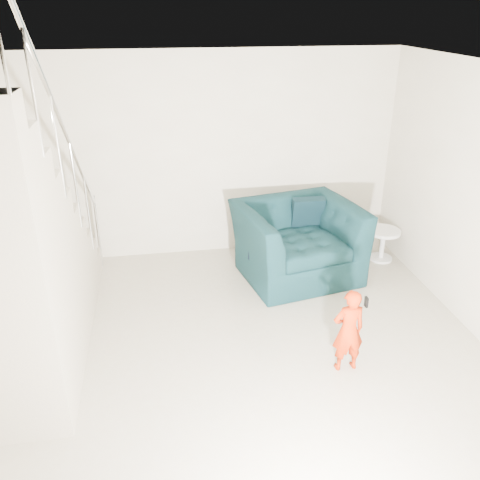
{
  "coord_description": "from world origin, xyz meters",
  "views": [
    {
      "loc": [
        -0.68,
        -3.72,
        3.19
      ],
      "look_at": [
        0.15,
        1.2,
        0.85
      ],
      "focal_mm": 38.0,
      "sensor_mm": 36.0,
      "label": 1
    }
  ],
  "objects_px": {
    "armchair": "(298,241)",
    "staircase": "(17,277)",
    "toddler": "(348,331)",
    "side_table": "(383,240)"
  },
  "relations": [
    {
      "from": "armchair",
      "to": "toddler",
      "type": "relative_size",
      "value": 1.67
    },
    {
      "from": "armchair",
      "to": "toddler",
      "type": "xyz_separation_m",
      "value": [
        -0.03,
        -1.89,
        -0.04
      ]
    },
    {
      "from": "armchair",
      "to": "staircase",
      "type": "height_order",
      "value": "staircase"
    },
    {
      "from": "toddler",
      "to": "staircase",
      "type": "relative_size",
      "value": 0.24
    },
    {
      "from": "armchair",
      "to": "staircase",
      "type": "relative_size",
      "value": 0.4
    },
    {
      "from": "toddler",
      "to": "side_table",
      "type": "height_order",
      "value": "toddler"
    },
    {
      "from": "staircase",
      "to": "toddler",
      "type": "bearing_deg",
      "value": -11.2
    },
    {
      "from": "armchair",
      "to": "toddler",
      "type": "bearing_deg",
      "value": -102.17
    },
    {
      "from": "armchair",
      "to": "staircase",
      "type": "distance_m",
      "value": 3.3
    },
    {
      "from": "toddler",
      "to": "staircase",
      "type": "bearing_deg",
      "value": -14.24
    }
  ]
}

